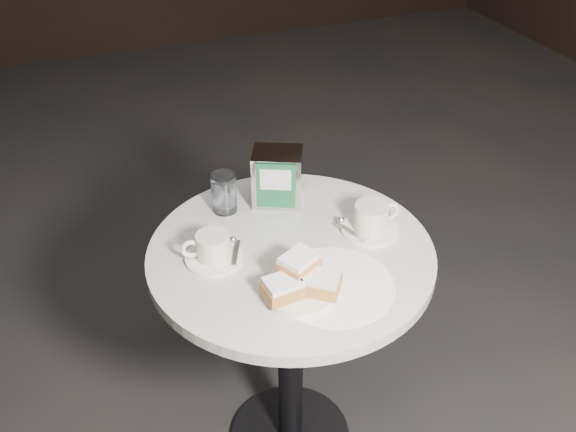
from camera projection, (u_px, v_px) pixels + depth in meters
The scene contains 8 objects.
cafe_table at pixel (291, 309), 1.67m from camera, with size 0.70×0.70×0.74m.
sugar_spill at pixel (333, 285), 1.45m from camera, with size 0.28×0.28×0.00m, color white.
beignet_plate at pixel (300, 282), 1.41m from camera, with size 0.20×0.20×0.08m.
coffee_cup_left at pixel (213, 249), 1.51m from camera, with size 0.16×0.16×0.07m.
coffee_cup_right at pixel (371, 220), 1.60m from camera, with size 0.16×0.15×0.08m.
water_glass_left at pixel (224, 193), 1.67m from camera, with size 0.07×0.07×0.11m.
water_glass_right at pixel (287, 178), 1.74m from camera, with size 0.06×0.06×0.10m.
napkin_dispenser at pixel (277, 177), 1.69m from camera, with size 0.16×0.15×0.15m.
Camera 1 is at (-0.45, -1.14, 1.71)m, focal length 40.00 mm.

